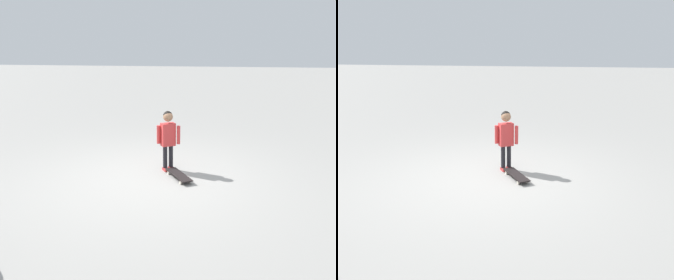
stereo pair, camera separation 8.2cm
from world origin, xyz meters
The scene contains 3 objects.
ground_plane centered at (0.00, 0.00, 0.00)m, with size 50.00×50.00×0.00m, color gray.
child_person centered at (-0.23, -0.51, 0.66)m, with size 0.41×0.26×1.06m.
skateboard centered at (-0.45, -0.11, 0.06)m, with size 0.52×0.71×0.07m.
Camera 1 is at (-1.01, 5.86, 2.29)m, focal length 40.89 mm.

